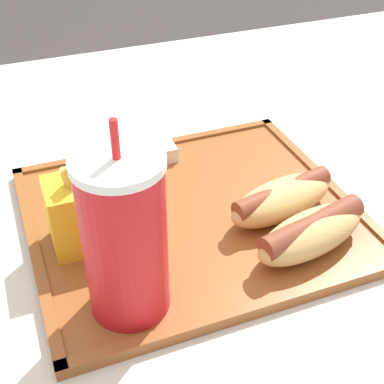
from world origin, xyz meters
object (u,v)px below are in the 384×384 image
at_px(soda_cup, 125,238).
at_px(hot_dog_near, 282,198).
at_px(fries_carton, 83,211).
at_px(hot_dog_far, 311,232).
at_px(sauce_cup_ketchup, 112,159).
at_px(sauce_cup_mayo, 156,150).

distance_m(soda_cup, hot_dog_near, 0.22).
xyz_separation_m(soda_cup, fries_carton, (0.02, -0.11, -0.04)).
relative_size(hot_dog_far, fries_carton, 1.31).
relative_size(soda_cup, sauce_cup_ketchup, 4.29).
bearing_deg(soda_cup, hot_dog_near, -161.24).
height_order(hot_dog_far, sauce_cup_ketchup, hot_dog_far).
xyz_separation_m(soda_cup, sauce_cup_mayo, (-0.11, -0.24, -0.07)).
height_order(soda_cup, hot_dog_near, soda_cup).
height_order(fries_carton, sauce_cup_ketchup, fries_carton).
bearing_deg(hot_dog_near, soda_cup, 18.76).
distance_m(hot_dog_far, hot_dog_near, 0.06).
distance_m(soda_cup, hot_dog_far, 0.21).
distance_m(hot_dog_far, sauce_cup_mayo, 0.26).
relative_size(hot_dog_far, sauce_cup_ketchup, 3.21).
xyz_separation_m(hot_dog_near, sauce_cup_mayo, (0.10, -0.17, -0.01)).
height_order(hot_dog_far, fries_carton, fries_carton).
xyz_separation_m(hot_dog_near, sauce_cup_ketchup, (0.16, -0.17, -0.01)).
bearing_deg(sauce_cup_ketchup, hot_dog_far, 123.64).
distance_m(hot_dog_far, fries_carton, 0.25).
bearing_deg(hot_dog_far, sauce_cup_ketchup, -56.36).
distance_m(soda_cup, sauce_cup_ketchup, 0.26).
bearing_deg(sauce_cup_ketchup, fries_carton, 64.48).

